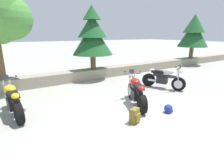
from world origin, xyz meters
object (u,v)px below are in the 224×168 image
(motorcycle_red_centre, at_px, (136,92))
(rider_helmet, at_px, (169,109))
(rider_backpack, at_px, (135,115))
(motorcycle_yellow_near_left, at_px, (13,101))
(motorcycle_silver_far_right, at_px, (164,78))
(pine_tree_far_right, at_px, (194,31))
(pine_tree_mid_right, at_px, (92,34))

(motorcycle_red_centre, distance_m, rider_helmet, 1.26)
(rider_backpack, bearing_deg, motorcycle_yellow_near_left, 139.33)
(motorcycle_red_centre, xyz_separation_m, rider_helmet, (0.44, -1.13, -0.35))
(rider_helmet, bearing_deg, motorcycle_yellow_near_left, 149.06)
(motorcycle_yellow_near_left, relative_size, rider_backpack, 4.39)
(motorcycle_silver_far_right, xyz_separation_m, pine_tree_far_right, (7.18, 3.47, 2.21))
(pine_tree_mid_right, relative_size, pine_tree_far_right, 0.99)
(motorcycle_yellow_near_left, xyz_separation_m, rider_backpack, (2.90, -2.50, -0.24))
(pine_tree_far_right, bearing_deg, rider_backpack, -152.95)
(rider_helmet, bearing_deg, pine_tree_far_right, 30.79)
(rider_helmet, height_order, pine_tree_mid_right, pine_tree_mid_right)
(motorcycle_silver_far_right, height_order, rider_helmet, motorcycle_silver_far_right)
(pine_tree_mid_right, bearing_deg, pine_tree_far_right, -0.67)
(pine_tree_mid_right, bearing_deg, rider_backpack, -104.97)
(motorcycle_silver_far_right, relative_size, pine_tree_far_right, 0.56)
(motorcycle_yellow_near_left, height_order, rider_helmet, motorcycle_yellow_near_left)
(motorcycle_yellow_near_left, xyz_separation_m, rider_helmet, (4.29, -2.57, -0.35))
(motorcycle_silver_far_right, xyz_separation_m, rider_helmet, (-1.98, -1.99, -0.35))
(rider_backpack, bearing_deg, pine_tree_mid_right, 75.03)
(rider_backpack, height_order, pine_tree_mid_right, pine_tree_mid_right)
(pine_tree_far_right, bearing_deg, motorcycle_yellow_near_left, -167.88)
(motorcycle_red_centre, relative_size, motorcycle_silver_far_right, 1.00)
(motorcycle_red_centre, height_order, rider_helmet, motorcycle_red_centre)
(motorcycle_yellow_near_left, bearing_deg, pine_tree_far_right, 12.12)
(motorcycle_silver_far_right, xyz_separation_m, rider_backpack, (-3.36, -1.92, -0.24))
(motorcycle_yellow_near_left, bearing_deg, rider_helmet, -30.94)
(rider_helmet, distance_m, pine_tree_mid_right, 6.03)
(rider_backpack, xyz_separation_m, pine_tree_mid_right, (1.47, 5.49, 2.23))
(rider_backpack, bearing_deg, motorcycle_silver_far_right, 29.68)
(motorcycle_yellow_near_left, distance_m, rider_backpack, 3.84)
(motorcycle_red_centre, xyz_separation_m, motorcycle_silver_far_right, (2.42, 0.86, 0.00))
(motorcycle_silver_far_right, bearing_deg, pine_tree_mid_right, 117.94)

